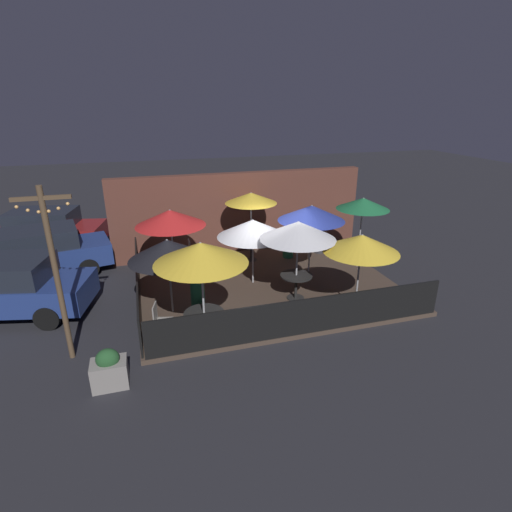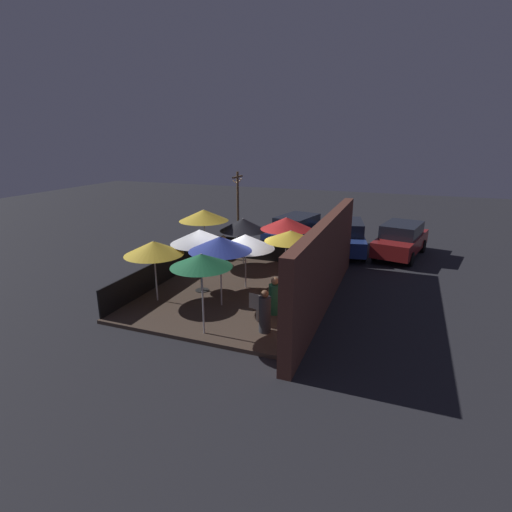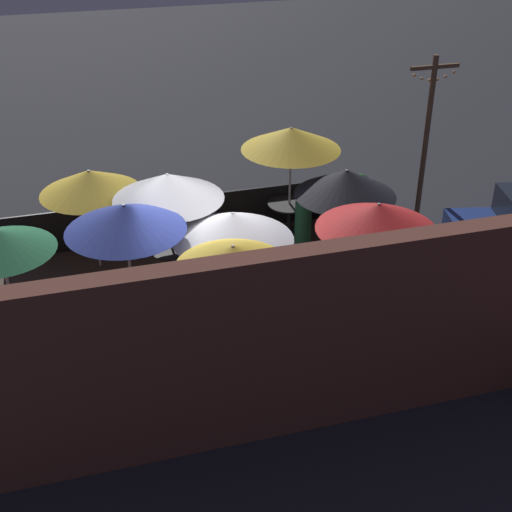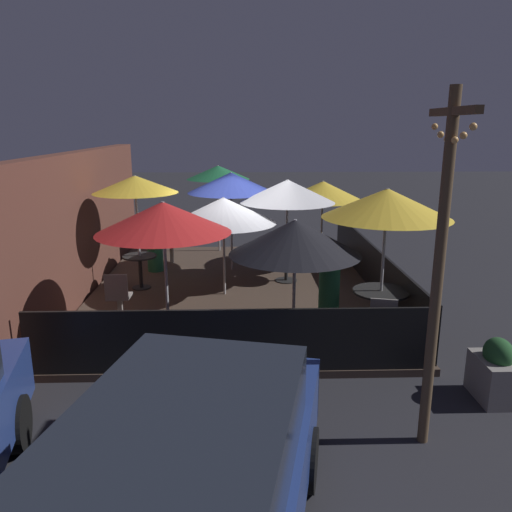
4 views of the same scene
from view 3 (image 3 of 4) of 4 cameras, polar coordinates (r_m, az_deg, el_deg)
ground_plane at (r=13.55m, az=-3.55°, el=-4.59°), size 60.00×60.00×0.00m
patio_deck at (r=13.51m, az=-3.56°, el=-4.38°), size 7.77×6.08×0.12m
building_wall at (r=10.08m, az=0.37°, el=-7.54°), size 9.37×0.36×3.05m
fence_front at (r=15.79m, az=-6.05°, el=3.14°), size 7.57×0.05×0.95m
fence_side_left at (r=14.39m, az=11.45°, el=-0.16°), size 0.05×5.88×0.95m
patio_umbrella_0 at (r=13.41m, az=-7.07°, el=5.55°), size 2.11×2.11×2.31m
patio_umbrella_1 at (r=15.22m, az=2.82°, el=9.37°), size 2.13×2.13×2.46m
patio_umbrella_2 at (r=10.57m, az=-1.86°, el=-0.04°), size 1.78×1.78×2.45m
patio_umbrella_3 at (r=14.29m, az=-13.15°, el=5.81°), size 1.99×1.99×2.13m
patio_umbrella_4 at (r=12.15m, az=-10.46°, el=3.04°), size 2.07×2.07×2.39m
patio_umbrella_5 at (r=12.35m, az=9.71°, el=3.13°), size 2.13×2.13×2.31m
patio_umbrella_7 at (r=12.46m, az=-1.86°, el=2.40°), size 2.16×2.16×2.05m
patio_umbrella_8 at (r=14.23m, az=7.19°, el=5.85°), size 2.04×2.04×2.07m
dining_table_0 at (r=14.08m, az=-6.70°, el=0.08°), size 0.91×0.91×0.74m
dining_table_1 at (r=15.87m, az=2.67°, el=3.79°), size 0.96×0.96×0.71m
dining_table_2 at (r=11.50m, az=-1.72°, el=-7.37°), size 0.72×0.72×0.74m
patio_chair_0 at (r=11.65m, az=-12.50°, el=-7.93°), size 0.47×0.47×0.96m
patio_chair_1 at (r=16.00m, az=6.34°, el=3.70°), size 0.48×0.48×0.95m
patio_chair_2 at (r=12.10m, az=7.82°, el=-5.79°), size 0.40×0.40×0.96m
patron_0 at (r=15.08m, az=3.79°, el=2.60°), size 0.50×0.50×1.39m
patron_1 at (r=11.26m, az=-15.01°, el=-9.41°), size 0.36×0.36×1.30m
patron_2 at (r=11.41m, az=-8.56°, el=-8.24°), size 0.51×0.51×1.23m
planter_box at (r=17.54m, az=8.24°, el=5.07°), size 0.71×0.50×0.87m
light_post at (r=16.19m, az=13.48°, el=9.38°), size 1.10×0.12×3.95m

